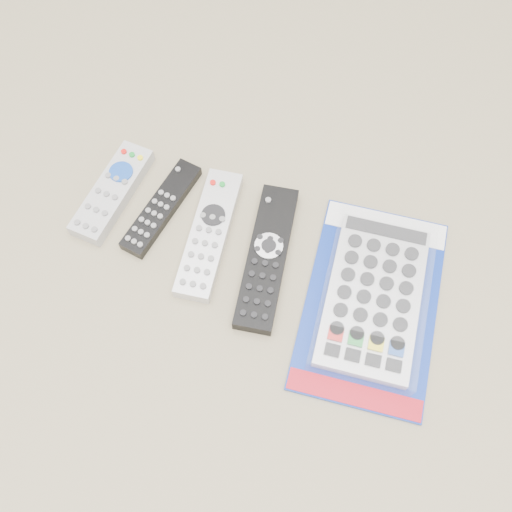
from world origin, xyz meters
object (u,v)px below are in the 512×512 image
(remote_silver_dvd, at_px, (209,234))
(jumbo_remote_packaged, at_px, (374,296))
(remote_slim_black, at_px, (161,208))
(remote_small_grey, at_px, (112,192))
(remote_large_black, at_px, (267,257))

(remote_silver_dvd, xyz_separation_m, jumbo_remote_packaged, (0.25, -0.02, 0.01))
(remote_slim_black, height_order, remote_silver_dvd, remote_silver_dvd)
(remote_small_grey, xyz_separation_m, remote_silver_dvd, (0.17, -0.02, -0.00))
(remote_small_grey, height_order, remote_large_black, remote_small_grey)
(remote_silver_dvd, height_order, jumbo_remote_packaged, jumbo_remote_packaged)
(remote_small_grey, relative_size, remote_slim_black, 1.00)
(remote_silver_dvd, relative_size, jumbo_remote_packaged, 0.69)
(remote_slim_black, bearing_deg, jumbo_remote_packaged, 3.16)
(remote_silver_dvd, bearing_deg, remote_slim_black, 161.35)
(remote_silver_dvd, bearing_deg, remote_large_black, -11.69)
(remote_large_black, bearing_deg, remote_silver_dvd, 167.00)
(remote_small_grey, xyz_separation_m, jumbo_remote_packaged, (0.42, -0.04, 0.01))
(remote_small_grey, height_order, jumbo_remote_packaged, jumbo_remote_packaged)
(remote_small_grey, height_order, remote_silver_dvd, remote_small_grey)
(jumbo_remote_packaged, bearing_deg, remote_small_grey, 170.35)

